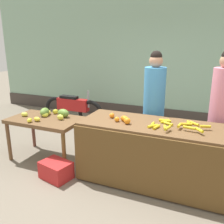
{
  "coord_description": "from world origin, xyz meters",
  "views": [
    {
      "loc": [
        1.17,
        -3.1,
        1.96
      ],
      "look_at": [
        -0.21,
        0.15,
        0.93
      ],
      "focal_mm": 38.91,
      "sensor_mm": 36.0,
      "label": 1
    }
  ],
  "objects_px": {
    "vendor_woman_blue_shirt": "(154,108)",
    "vendor_woman_pink_shirt": "(221,114)",
    "produce_crate": "(56,170)",
    "produce_sack": "(108,140)",
    "parked_motorcycle": "(73,109)"
  },
  "relations": [
    {
      "from": "vendor_woman_pink_shirt",
      "to": "produce_sack",
      "type": "relative_size",
      "value": 4.04
    },
    {
      "from": "vendor_woman_blue_shirt",
      "to": "vendor_woman_pink_shirt",
      "type": "distance_m",
      "value": 1.0
    },
    {
      "from": "produce_crate",
      "to": "produce_sack",
      "type": "height_order",
      "value": "produce_sack"
    },
    {
      "from": "vendor_woman_pink_shirt",
      "to": "produce_sack",
      "type": "bearing_deg",
      "value": -179.54
    },
    {
      "from": "parked_motorcycle",
      "to": "produce_sack",
      "type": "height_order",
      "value": "parked_motorcycle"
    },
    {
      "from": "parked_motorcycle",
      "to": "produce_crate",
      "type": "distance_m",
      "value": 2.45
    },
    {
      "from": "vendor_woman_blue_shirt",
      "to": "parked_motorcycle",
      "type": "bearing_deg",
      "value": 154.17
    },
    {
      "from": "vendor_woman_blue_shirt",
      "to": "vendor_woman_pink_shirt",
      "type": "xyz_separation_m",
      "value": [
        1.0,
        0.03,
        0.02
      ]
    },
    {
      "from": "produce_crate",
      "to": "produce_sack",
      "type": "relative_size",
      "value": 0.96
    },
    {
      "from": "parked_motorcycle",
      "to": "produce_crate",
      "type": "bearing_deg",
      "value": -64.35
    },
    {
      "from": "parked_motorcycle",
      "to": "produce_sack",
      "type": "distance_m",
      "value": 1.75
    },
    {
      "from": "vendor_woman_pink_shirt",
      "to": "produce_crate",
      "type": "height_order",
      "value": "vendor_woman_pink_shirt"
    },
    {
      "from": "parked_motorcycle",
      "to": "vendor_woman_pink_shirt",
      "type": "bearing_deg",
      "value": -17.95
    },
    {
      "from": "vendor_woman_pink_shirt",
      "to": "produce_crate",
      "type": "xyz_separation_m",
      "value": [
        -2.15,
        -1.15,
        -0.81
      ]
    },
    {
      "from": "parked_motorcycle",
      "to": "produce_sack",
      "type": "bearing_deg",
      "value": -37.24
    }
  ]
}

